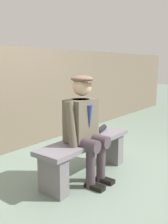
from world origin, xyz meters
The scene contains 5 objects.
ground_plane centered at (0.00, 0.00, 0.00)m, with size 30.00×30.00×0.00m, color slate.
bench centered at (0.00, 0.00, 0.32)m, with size 1.45×0.39×0.49m.
seated_man centered at (0.10, 0.06, 0.71)m, with size 0.55×0.53×1.28m.
rolled_magazine centered at (-0.42, -0.05, 0.53)m, with size 0.07×0.07×0.28m, color black.
stadium_wall centered at (0.00, -1.63, 0.84)m, with size 12.00×0.24×1.68m, color #6E604E.
Camera 1 is at (2.43, 1.85, 1.41)m, focal length 40.92 mm.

